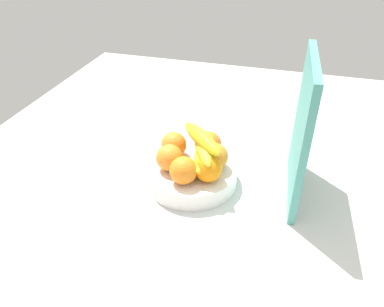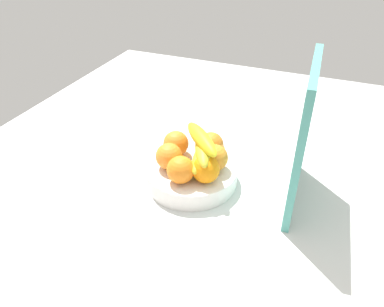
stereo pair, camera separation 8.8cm
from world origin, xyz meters
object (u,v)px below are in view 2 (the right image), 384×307
orange_center (206,169)px  banana_bunch (203,151)px  orange_back_right (211,145)px  orange_top_stack (176,143)px  orange_front_right (181,170)px  orange_front_left (169,156)px  fruit_bowl (192,173)px  cutting_board (302,137)px  orange_back_left (215,158)px

orange_center → banana_bunch: bearing=-151.9°
orange_center → orange_back_right: 11.43cm
orange_top_stack → orange_back_right: bearing=107.9°
orange_front_right → orange_back_right: same height
orange_center → orange_top_stack: (-8.14, -11.85, 0.00)cm
banana_bunch → orange_front_left: bearing=-67.4°
orange_front_right → orange_top_stack: 12.33cm
orange_front_left → banana_bunch: (-3.42, 8.22, 1.75)cm
fruit_bowl → orange_top_stack: 9.38cm
orange_front_left → orange_back_right: 12.54cm
orange_front_left → orange_top_stack: same height
orange_back_right → banana_bunch: size_ratio=0.39×
orange_front_right → orange_center: 6.33cm
cutting_board → banana_bunch: bearing=-85.2°
orange_back_right → orange_center: bearing=13.4°
banana_bunch → orange_back_right: bearing=179.2°
orange_back_left → orange_top_stack: 12.46cm
orange_back_right → cutting_board: cutting_board is taller
fruit_bowl → orange_back_left: (-1.01, 5.97, 6.06)cm
orange_top_stack → banana_bunch: bearing=71.8°
fruit_bowl → orange_front_right: size_ratio=3.48×
orange_back_left → banana_bunch: bearing=-81.2°
orange_center → orange_back_right: (-11.11, -2.66, 0.00)cm
orange_back_right → cutting_board: bearing=83.8°
orange_back_left → banana_bunch: 3.59cm
orange_front_left → orange_back_right: (-9.39, 8.30, 0.00)cm
orange_front_left → banana_bunch: banana_bunch is taller
orange_back_right → banana_bunch: (5.97, -0.08, 1.75)cm
orange_top_stack → orange_center: bearing=55.5°
orange_front_right → cutting_board: (-11.15, 26.72, 9.44)cm
orange_back_left → cutting_board: size_ratio=0.20×
orange_center → banana_bunch: (-5.14, -2.74, 1.75)cm
orange_front_left → orange_back_left: same height
orange_center → orange_back_right: same height
orange_back_left → orange_front_right: bearing=-36.8°
orange_front_left → cutting_board: (-6.84, 31.91, 9.44)cm
orange_top_stack → banana_bunch: banana_bunch is taller
orange_center → orange_back_left: (-5.62, 0.36, 0.00)cm
orange_front_right → orange_top_stack: (-10.73, -6.08, 0.00)cm
orange_back_left → orange_top_stack: same height
orange_front_left → orange_front_right: (4.31, 5.18, 0.00)cm
orange_back_right → orange_top_stack: bearing=-72.1°
cutting_board → orange_front_left: bearing=-81.3°
fruit_bowl → orange_back_right: bearing=155.5°
orange_front_left → cutting_board: 33.97cm
orange_back_right → orange_top_stack: size_ratio=1.00×
orange_center → fruit_bowl: bearing=-129.4°
orange_front_right → orange_center: size_ratio=1.00×
orange_front_right → orange_back_left: size_ratio=1.00×
fruit_bowl → banana_bunch: bearing=100.5°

